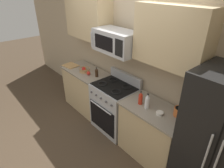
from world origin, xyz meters
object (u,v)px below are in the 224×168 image
object	(u,v)px
refrigerator	(223,149)
apple_loose	(89,73)
prep_bowl	(160,113)
bottle_vinegar	(147,102)
cutting_board	(71,65)
bottle_soy	(97,72)
bottle_hot_sauce	(141,98)
microwave	(116,41)
fruit_basket	(84,70)
range_oven	(114,107)
utensil_crock	(180,111)

from	to	relation	value
refrigerator	apple_loose	bearing A→B (deg)	-178.65
apple_loose	prep_bowl	xyz separation A→B (m)	(1.69, 0.02, -0.02)
bottle_vinegar	cutting_board	bearing A→B (deg)	-178.96
bottle_soy	bottle_vinegar	bearing A→B (deg)	-3.14
bottle_hot_sauce	bottle_vinegar	bearing A→B (deg)	-2.50
microwave	fruit_basket	distance (m)	1.15
bottle_vinegar	bottle_hot_sauce	bearing A→B (deg)	177.50
refrigerator	fruit_basket	xyz separation A→B (m)	(-2.72, -0.04, 0.06)
bottle_vinegar	prep_bowl	world-z (taller)	bottle_vinegar
apple_loose	bottle_vinegar	size ratio (longest dim) A/B	0.32
bottle_hot_sauce	bottle_soy	bearing A→B (deg)	176.78
microwave	cutting_board	xyz separation A→B (m)	(-1.33, -0.14, -0.79)
range_oven	utensil_crock	size ratio (longest dim) A/B	3.19
fruit_basket	bottle_vinegar	distance (m)	1.66
utensil_crock	cutting_board	distance (m)	2.53
utensil_crock	bottle_soy	distance (m)	1.72
fruit_basket	bottle_hot_sauce	world-z (taller)	bottle_hot_sauce
cutting_board	prep_bowl	size ratio (longest dim) A/B	2.94
utensil_crock	bottle_soy	xyz separation A→B (m)	(-1.72, -0.12, 0.02)
range_oven	prep_bowl	size ratio (longest dim) A/B	10.44
refrigerator	microwave	bearing A→B (deg)	178.67
microwave	bottle_vinegar	size ratio (longest dim) A/B	3.25
microwave	apple_loose	size ratio (longest dim) A/B	10.02
refrigerator	bottle_vinegar	bearing A→B (deg)	-177.08
utensil_crock	apple_loose	bearing A→B (deg)	-173.86
fruit_basket	prep_bowl	distance (m)	1.88
apple_loose	bottle_soy	bearing A→B (deg)	25.55
cutting_board	bottle_vinegar	xyz separation A→B (m)	(2.11, 0.04, 0.10)
refrigerator	cutting_board	bearing A→B (deg)	-178.33
refrigerator	cutting_board	size ratio (longest dim) A/B	5.81
cutting_board	prep_bowl	bearing A→B (deg)	1.34
microwave	bottle_soy	distance (m)	0.89
bottle_soy	range_oven	bearing A→B (deg)	-0.10
utensil_crock	bottle_hot_sauce	bearing A→B (deg)	-160.53
range_oven	cutting_board	xyz separation A→B (m)	(-1.33, -0.11, 0.44)
apple_loose	cutting_board	size ratio (longest dim) A/B	0.25
utensil_crock	fruit_basket	distance (m)	2.07
fruit_basket	microwave	bearing A→B (deg)	5.16
range_oven	bottle_soy	bearing A→B (deg)	179.90
microwave	utensil_crock	world-z (taller)	microwave
bottle_vinegar	prep_bowl	distance (m)	0.24
microwave	prep_bowl	distance (m)	1.28
fruit_basket	bottle_soy	xyz separation A→B (m)	(0.34, 0.05, 0.04)
bottle_vinegar	bottle_hot_sauce	xyz separation A→B (m)	(-0.13, 0.01, -0.01)
refrigerator	apple_loose	xyz separation A→B (m)	(-2.53, -0.06, 0.06)
fruit_basket	cutting_board	size ratio (longest dim) A/B	0.72
utensil_crock	microwave	bearing A→B (deg)	-175.23
microwave	utensil_crock	bearing A→B (deg)	4.77
utensil_crock	prep_bowl	xyz separation A→B (m)	(-0.19, -0.18, -0.05)
microwave	refrigerator	bearing A→B (deg)	-1.33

